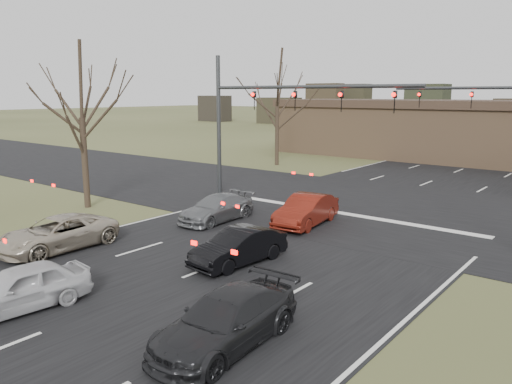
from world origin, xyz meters
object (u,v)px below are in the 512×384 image
building (511,132)px  car_red_ahead (306,210)px  car_charcoal_sedan (226,320)px  car_silver_suv (57,234)px  car_white_sedan (20,288)px  car_black_hatch (239,247)px  car_grey_ahead (217,208)px  mast_arm_near (263,109)px

building → car_red_ahead: size_ratio=10.11×
building → car_charcoal_sedan: building is taller
car_silver_suv → car_white_sedan: bearing=-40.3°
car_silver_suv → car_charcoal_sedan: bearing=-9.0°
building → car_black_hatch: bearing=-92.5°
car_red_ahead → car_charcoal_sedan: bearing=-73.9°
car_charcoal_sedan → car_grey_ahead: car_charcoal_sedan is taller
car_white_sedan → car_red_ahead: car_red_ahead is taller
building → car_charcoal_sedan: size_ratio=9.76×
car_white_sedan → car_charcoal_sedan: size_ratio=0.86×
mast_arm_near → car_red_ahead: mast_arm_near is taller
mast_arm_near → car_black_hatch: size_ratio=3.23×
car_red_ahead → car_grey_ahead: bearing=-159.2°
building → mast_arm_near: 26.14m
car_black_hatch → car_grey_ahead: size_ratio=0.90×
car_charcoal_sedan → car_red_ahead: (-4.50, 10.49, 0.06)m
building → mast_arm_near: size_ratio=3.50×
car_grey_ahead → mast_arm_near: bearing=100.6°
mast_arm_near → car_white_sedan: bearing=-77.3°
car_silver_suv → car_charcoal_sedan: (9.98, -1.54, -0.00)m
building → car_grey_ahead: size_ratio=10.13×
building → car_white_sedan: 40.71m
mast_arm_near → car_charcoal_sedan: size_ratio=2.79×
mast_arm_near → car_red_ahead: 7.10m
building → car_charcoal_sedan: bearing=-87.0°
car_silver_suv → car_white_sedan: size_ratio=1.22×
car_charcoal_sedan → car_grey_ahead: (-8.20, 8.54, -0.02)m
car_black_hatch → car_red_ahead: car_red_ahead is taller
building → car_black_hatch: 33.96m
mast_arm_near → car_silver_suv: 12.74m
car_white_sedan → car_grey_ahead: bearing=109.7°
mast_arm_near → car_red_ahead: size_ratio=2.89×
car_silver_suv → car_grey_ahead: bearing=75.4°
car_grey_ahead → car_red_ahead: bearing=26.6°
car_white_sedan → car_red_ahead: 12.58m
car_silver_suv → car_charcoal_sedan: car_silver_suv is taller
mast_arm_near → car_grey_ahead: mast_arm_near is taller
car_white_sedan → car_red_ahead: size_ratio=0.89×
car_black_hatch → car_charcoal_sedan: 5.78m
car_grey_ahead → car_red_ahead: car_red_ahead is taller
car_silver_suv → car_grey_ahead: car_silver_suv is taller
car_grey_ahead → car_red_ahead: 4.18m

